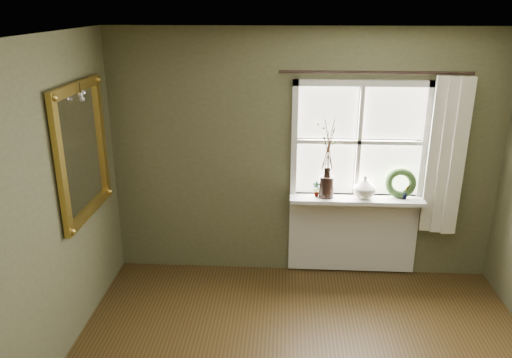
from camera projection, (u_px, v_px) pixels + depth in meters
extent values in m
plane|color=silver|center=(325.00, 46.00, 2.58)|extent=(4.50, 4.50, 0.00)
cube|color=brown|center=(303.00, 156.00, 5.18)|extent=(4.00, 0.10, 2.60)
cube|color=silver|center=(355.00, 197.00, 5.21)|extent=(1.36, 0.06, 0.06)
cube|color=silver|center=(363.00, 83.00, 4.81)|extent=(1.36, 0.06, 0.06)
cube|color=silver|center=(294.00, 141.00, 5.05)|extent=(0.06, 0.06, 1.24)
cube|color=silver|center=(425.00, 143.00, 4.97)|extent=(0.06, 0.06, 1.24)
cube|color=silver|center=(359.00, 142.00, 5.01)|extent=(1.24, 0.05, 0.04)
cube|color=silver|center=(359.00, 142.00, 5.01)|extent=(0.04, 0.05, 1.12)
cube|color=white|center=(328.00, 112.00, 4.95)|extent=(0.59, 0.01, 0.53)
cube|color=white|center=(394.00, 113.00, 4.92)|extent=(0.59, 0.01, 0.53)
cube|color=white|center=(325.00, 169.00, 5.15)|extent=(0.59, 0.01, 0.53)
cube|color=white|center=(389.00, 170.00, 5.11)|extent=(0.59, 0.01, 0.53)
cube|color=silver|center=(356.00, 199.00, 5.11)|extent=(1.36, 0.26, 0.04)
cube|color=silver|center=(352.00, 233.00, 5.36)|extent=(1.36, 0.04, 0.88)
cylinder|color=black|center=(326.00, 187.00, 5.08)|extent=(0.18, 0.18, 0.22)
imported|color=silver|center=(365.00, 187.00, 5.06)|extent=(0.27, 0.27, 0.24)
torus|color=#2D4820|center=(400.00, 186.00, 5.08)|extent=(0.33, 0.18, 0.32)
imported|color=#2D4820|center=(316.00, 189.00, 5.10)|extent=(0.09, 0.06, 0.16)
imported|color=#2D4820|center=(406.00, 192.00, 5.05)|extent=(0.10, 0.09, 0.15)
cube|color=beige|center=(445.00, 157.00, 4.92)|extent=(0.36, 0.12, 1.59)
cylinder|color=black|center=(376.00, 72.00, 4.72)|extent=(1.84, 0.03, 0.03)
cube|color=white|center=(82.00, 151.00, 4.36)|extent=(0.02, 0.83, 1.03)
cube|color=#AD8833|center=(75.00, 88.00, 4.17)|extent=(0.05, 1.01, 0.09)
cube|color=#AD8833|center=(90.00, 210.00, 4.55)|extent=(0.05, 1.01, 0.09)
cube|color=#AD8833|center=(60.00, 168.00, 3.93)|extent=(0.05, 0.09, 1.03)
cube|color=#AD8833|center=(101.00, 138.00, 4.79)|extent=(0.05, 0.09, 1.03)
sphere|color=silver|center=(80.00, 95.00, 4.16)|extent=(0.04, 0.04, 0.04)
sphere|color=silver|center=(82.00, 99.00, 4.20)|extent=(0.04, 0.04, 0.04)
sphere|color=silver|center=(83.00, 93.00, 4.22)|extent=(0.04, 0.04, 0.04)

